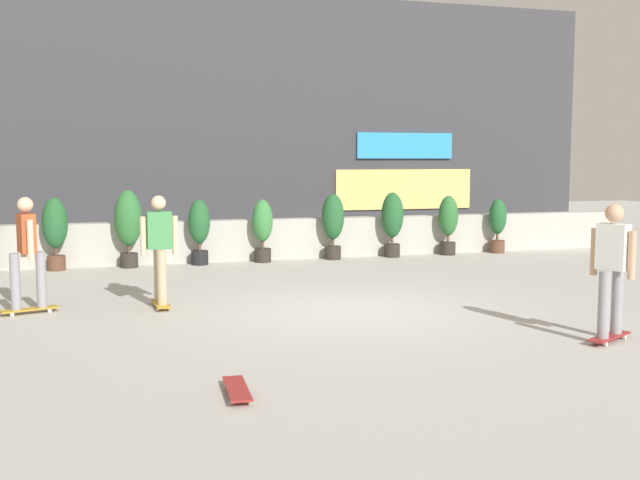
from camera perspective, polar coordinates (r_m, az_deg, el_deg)
name	(u,v)px	position (r m, az deg, el deg)	size (l,w,h in m)	color
ground_plane	(349,311)	(11.21, 2.21, -5.37)	(48.00, 48.00, 0.00)	#B2AFA8
planter_wall	(262,239)	(16.87, -4.38, 0.05)	(18.00, 0.40, 0.90)	#B2ADA3
building_backdrop	(230,121)	(20.72, -6.81, 8.90)	(20.00, 2.08, 6.50)	#38383D
potted_plant_1	(55,228)	(16.02, -19.40, 0.85)	(0.50, 0.50, 1.48)	brown
potted_plant_2	(128,222)	(16.00, -14.30, 1.31)	(0.56, 0.56, 1.60)	#2D2823
potted_plant_3	(199,228)	(16.14, -9.12, 0.93)	(0.46, 0.46, 1.39)	black
potted_plant_4	(263,227)	(16.38, -4.37, 1.01)	(0.45, 0.45, 1.37)	#2D2823
potted_plant_5	(333,222)	(16.78, 0.98, 1.40)	(0.50, 0.50, 1.47)	#2D2823
potted_plant_6	(392,220)	(17.26, 5.49, 1.54)	(0.50, 0.50, 1.48)	#2D2823
potted_plant_7	(448,221)	(17.85, 9.67, 1.41)	(0.46, 0.46, 1.38)	#2D2823
potted_plant_8	(498,223)	(18.46, 13.28, 1.27)	(0.41, 0.41, 1.29)	brown
skater_mid_plaza	(159,246)	(11.55, -12.05, -0.43)	(0.56, 0.81, 1.70)	#BF8C26
skater_far_right	(27,249)	(11.64, -21.28, -0.66)	(0.82, 0.54, 1.70)	#BF8C26
skater_far_left	(612,266)	(9.83, 21.23, -1.84)	(0.80, 0.55, 1.70)	maroon
skateboard_near_camera	(237,389)	(7.34, -6.29, -11.13)	(0.25, 0.81, 0.08)	maroon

